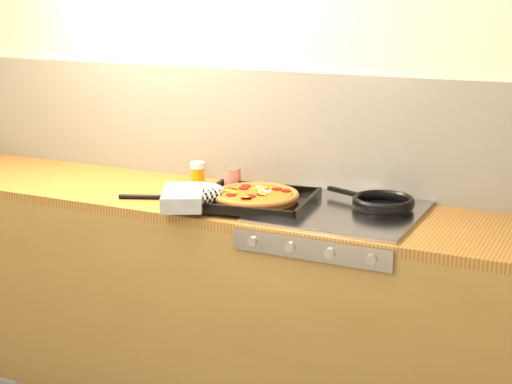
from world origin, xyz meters
The scene contains 9 objects.
room_shell centered at (0.00, 1.39, 1.15)m, with size 3.20×3.20×3.20m.
counter_run centered at (0.00, 1.10, 0.45)m, with size 3.20×0.62×0.90m.
stovetop centered at (0.45, 1.10, 0.91)m, with size 0.60×0.56×0.02m, color #A09FA4.
pizza_on_tray centered at (0.06, 0.99, 0.95)m, with size 0.59×0.55×0.07m.
frying_pan centered at (0.59, 1.18, 0.94)m, with size 0.42×0.31×0.04m.
tomato_can centered at (-0.07, 1.21, 0.95)m, with size 0.08×0.08×0.10m.
juice_glass centered at (-0.26, 1.23, 0.95)m, with size 0.07×0.07×0.11m.
wooden_spoon centered at (0.07, 1.28, 0.91)m, with size 0.30×0.07×0.02m.
black_spatula centered at (-0.30, 0.97, 0.91)m, with size 0.28×0.15×0.02m.
Camera 1 is at (1.41, -1.64, 1.75)m, focal length 55.00 mm.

